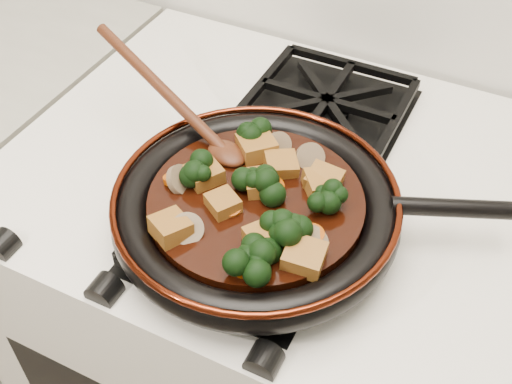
% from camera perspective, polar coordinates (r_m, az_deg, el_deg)
% --- Properties ---
extents(stove, '(0.76, 0.60, 0.90)m').
position_cam_1_polar(stove, '(1.23, 2.06, -13.60)').
color(stove, white).
rests_on(stove, ground).
extents(burner_grate_front, '(0.23, 0.23, 0.03)m').
position_cam_1_polar(burner_grate_front, '(0.78, -1.43, -3.58)').
color(burner_grate_front, black).
rests_on(burner_grate_front, stove).
extents(burner_grate_back, '(0.23, 0.23, 0.03)m').
position_cam_1_polar(burner_grate_back, '(0.97, 6.29, 7.65)').
color(burner_grate_back, black).
rests_on(burner_grate_back, stove).
extents(skillet, '(0.45, 0.34, 0.05)m').
position_cam_1_polar(skillet, '(0.76, 0.16, -1.39)').
color(skillet, black).
rests_on(skillet, burner_grate_front).
extents(braising_sauce, '(0.26, 0.26, 0.02)m').
position_cam_1_polar(braising_sauce, '(0.76, 0.00, -1.12)').
color(braising_sauce, black).
rests_on(braising_sauce, skillet).
extents(tofu_cube_0, '(0.05, 0.05, 0.03)m').
position_cam_1_polar(tofu_cube_0, '(0.68, 4.30, -5.78)').
color(tofu_cube_0, '#915D21').
rests_on(tofu_cube_0, braising_sauce).
extents(tofu_cube_1, '(0.05, 0.05, 0.02)m').
position_cam_1_polar(tofu_cube_1, '(0.74, -2.95, -1.06)').
color(tofu_cube_1, '#915D21').
rests_on(tofu_cube_1, braising_sauce).
extents(tofu_cube_2, '(0.06, 0.05, 0.03)m').
position_cam_1_polar(tofu_cube_2, '(0.76, 5.84, 0.73)').
color(tofu_cube_2, '#915D21').
rests_on(tofu_cube_2, braising_sauce).
extents(tofu_cube_3, '(0.04, 0.04, 0.03)m').
position_cam_1_polar(tofu_cube_3, '(0.77, 6.07, 1.03)').
color(tofu_cube_3, '#915D21').
rests_on(tofu_cube_3, braising_sauce).
extents(tofu_cube_4, '(0.05, 0.05, 0.02)m').
position_cam_1_polar(tofu_cube_4, '(0.78, 2.24, 2.38)').
color(tofu_cube_4, '#915D21').
rests_on(tofu_cube_4, braising_sauce).
extents(tofu_cube_5, '(0.06, 0.06, 0.03)m').
position_cam_1_polar(tofu_cube_5, '(0.70, 1.01, -4.15)').
color(tofu_cube_5, '#915D21').
rests_on(tofu_cube_5, braising_sauce).
extents(tofu_cube_6, '(0.05, 0.05, 0.03)m').
position_cam_1_polar(tofu_cube_6, '(0.72, -7.59, -3.17)').
color(tofu_cube_6, '#915D21').
rests_on(tofu_cube_6, braising_sauce).
extents(tofu_cube_7, '(0.05, 0.05, 0.02)m').
position_cam_1_polar(tofu_cube_7, '(0.77, -4.62, 1.57)').
color(tofu_cube_7, '#915D21').
rests_on(tofu_cube_7, braising_sauce).
extents(tofu_cube_8, '(0.05, 0.05, 0.03)m').
position_cam_1_polar(tofu_cube_8, '(0.76, 0.43, 0.79)').
color(tofu_cube_8, '#915D21').
rests_on(tofu_cube_8, braising_sauce).
extents(tofu_cube_9, '(0.06, 0.06, 0.03)m').
position_cam_1_polar(tofu_cube_9, '(0.81, 0.08, 4.03)').
color(tofu_cube_9, '#915D21').
rests_on(tofu_cube_9, braising_sauce).
extents(broccoli_floret_0, '(0.10, 0.08, 0.08)m').
position_cam_1_polar(broccoli_floret_0, '(0.70, 2.27, -3.75)').
color(broccoli_floret_0, black).
rests_on(broccoli_floret_0, braising_sauce).
extents(broccoli_floret_1, '(0.08, 0.08, 0.06)m').
position_cam_1_polar(broccoli_floret_1, '(0.82, 0.16, 5.27)').
color(broccoli_floret_1, black).
rests_on(broccoli_floret_1, braising_sauce).
extents(broccoli_floret_2, '(0.09, 0.08, 0.07)m').
position_cam_1_polar(broccoli_floret_2, '(0.73, 6.54, -0.86)').
color(broccoli_floret_2, black).
rests_on(broccoli_floret_2, braising_sauce).
extents(broccoli_floret_3, '(0.09, 0.09, 0.06)m').
position_cam_1_polar(broccoli_floret_3, '(0.68, -0.36, -5.67)').
color(broccoli_floret_3, black).
rests_on(broccoli_floret_3, braising_sauce).
extents(broccoli_floret_4, '(0.06, 0.06, 0.06)m').
position_cam_1_polar(broccoli_floret_4, '(0.67, -0.34, -6.46)').
color(broccoli_floret_4, black).
rests_on(broccoli_floret_4, braising_sauce).
extents(broccoli_floret_5, '(0.09, 0.09, 0.07)m').
position_cam_1_polar(broccoli_floret_5, '(0.75, 1.33, 0.44)').
color(broccoli_floret_5, black).
rests_on(broccoli_floret_5, braising_sauce).
extents(broccoli_floret_6, '(0.08, 0.08, 0.07)m').
position_cam_1_polar(broccoli_floret_6, '(0.75, -0.08, 0.70)').
color(broccoli_floret_6, black).
rests_on(broccoli_floret_6, braising_sauce).
extents(broccoli_floret_7, '(0.09, 0.09, 0.07)m').
position_cam_1_polar(broccoli_floret_7, '(0.77, -4.89, 1.73)').
color(broccoli_floret_7, black).
rests_on(broccoli_floret_7, braising_sauce).
extents(broccoli_floret_8, '(0.09, 0.08, 0.07)m').
position_cam_1_polar(broccoli_floret_8, '(0.70, 2.58, -3.97)').
color(broccoli_floret_8, black).
rests_on(broccoli_floret_8, braising_sauce).
extents(carrot_coin_0, '(0.03, 0.03, 0.01)m').
position_cam_1_polar(carrot_coin_0, '(0.71, 4.97, -3.79)').
color(carrot_coin_0, '#AB4304').
rests_on(carrot_coin_0, braising_sauce).
extents(carrot_coin_1, '(0.03, 0.03, 0.02)m').
position_cam_1_polar(carrot_coin_1, '(0.76, 1.38, 0.60)').
color(carrot_coin_1, '#AB4304').
rests_on(carrot_coin_1, braising_sauce).
extents(carrot_coin_2, '(0.03, 0.03, 0.02)m').
position_cam_1_polar(carrot_coin_2, '(0.74, -2.35, -1.30)').
color(carrot_coin_2, '#AB4304').
rests_on(carrot_coin_2, braising_sauce).
extents(carrot_coin_3, '(0.03, 0.03, 0.01)m').
position_cam_1_polar(carrot_coin_3, '(0.81, 0.24, 4.20)').
color(carrot_coin_3, '#AB4304').
rests_on(carrot_coin_3, braising_sauce).
extents(carrot_coin_4, '(0.03, 0.03, 0.02)m').
position_cam_1_polar(carrot_coin_4, '(0.68, -1.10, -6.57)').
color(carrot_coin_4, '#AB4304').
rests_on(carrot_coin_4, braising_sauce).
extents(carrot_coin_5, '(0.03, 0.03, 0.02)m').
position_cam_1_polar(carrot_coin_5, '(0.77, -7.27, 1.20)').
color(carrot_coin_5, '#AB4304').
rests_on(carrot_coin_5, braising_sauce).
extents(mushroom_slice_0, '(0.05, 0.05, 0.03)m').
position_cam_1_polar(mushroom_slice_0, '(0.71, -6.14, -3.29)').
color(mushroom_slice_0, brown).
rests_on(mushroom_slice_0, braising_sauce).
extents(mushroom_slice_1, '(0.04, 0.04, 0.03)m').
position_cam_1_polar(mushroom_slice_1, '(0.81, 2.04, 4.23)').
color(mushroom_slice_1, brown).
rests_on(mushroom_slice_1, braising_sauce).
extents(mushroom_slice_2, '(0.03, 0.04, 0.03)m').
position_cam_1_polar(mushroom_slice_2, '(0.77, -6.74, 1.06)').
color(mushroom_slice_2, brown).
rests_on(mushroom_slice_2, braising_sauce).
extents(mushroom_slice_3, '(0.05, 0.05, 0.03)m').
position_cam_1_polar(mushroom_slice_3, '(0.80, 4.84, 3.10)').
color(mushroom_slice_3, brown).
rests_on(mushroom_slice_3, braising_sauce).
extents(mushroom_slice_4, '(0.04, 0.04, 0.02)m').
position_cam_1_polar(mushroom_slice_4, '(0.70, 5.21, -4.17)').
color(mushroom_slice_4, brown).
rests_on(mushroom_slice_4, braising_sauce).
extents(wooden_spoon, '(0.16, 0.08, 0.26)m').
position_cam_1_polar(wooden_spoon, '(0.83, -6.12, 6.92)').
color(wooden_spoon, '#471F0F').
rests_on(wooden_spoon, braising_sauce).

